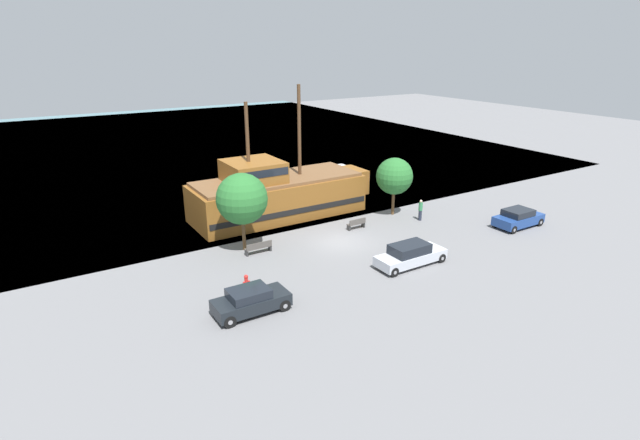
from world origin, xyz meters
TOP-DOWN VIEW (x-y plane):
  - ground_plane at (0.00, 0.00)m, footprint 160.00×160.00m
  - water_surface at (0.00, 44.00)m, footprint 80.00×80.00m
  - pirate_ship at (-1.17, 7.69)m, footprint 15.42×5.34m
  - moored_boat_dockside at (8.79, 13.36)m, footprint 6.10×2.05m
  - parked_car_curb_front at (-9.71, -5.71)m, footprint 4.07×1.82m
  - parked_car_curb_mid at (13.56, -4.65)m, footprint 4.08×1.92m
  - parked_car_curb_rear at (1.56, -5.63)m, footprint 4.88×1.78m
  - fire_hydrant at (-8.69, -2.79)m, footprint 0.42×0.25m
  - bench_promenade_east at (2.53, 1.60)m, footprint 1.50×0.45m
  - bench_promenade_west at (-5.96, 1.27)m, footprint 1.88×0.45m
  - pedestrian_walking_near at (8.09, 0.51)m, footprint 0.32×0.32m
  - tree_row_east at (-6.50, 2.44)m, footprint 3.51×3.51m
  - tree_row_mideast at (7.16, 2.83)m, footprint 3.02×3.02m

SIDE VIEW (x-z plane):
  - ground_plane at x=0.00m, z-range 0.00..0.00m
  - water_surface at x=0.00m, z-range 0.00..0.00m
  - fire_hydrant at x=-8.69m, z-range 0.03..0.79m
  - bench_promenade_east at x=2.53m, z-range 0.00..0.85m
  - bench_promenade_west at x=-5.96m, z-range 0.02..0.87m
  - moored_boat_dockside at x=8.79m, z-range -0.24..1.55m
  - parked_car_curb_front at x=-9.71m, z-range 0.00..1.42m
  - parked_car_curb_mid at x=13.56m, z-range 0.00..1.43m
  - parked_car_curb_rear at x=1.56m, z-range -0.02..1.47m
  - pedestrian_walking_near at x=8.09m, z-range 0.01..1.75m
  - pirate_ship at x=-1.17m, z-range -3.39..7.17m
  - tree_row_mideast at x=7.16m, z-range 0.89..5.71m
  - tree_row_east at x=-6.50m, z-range 0.97..6.44m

